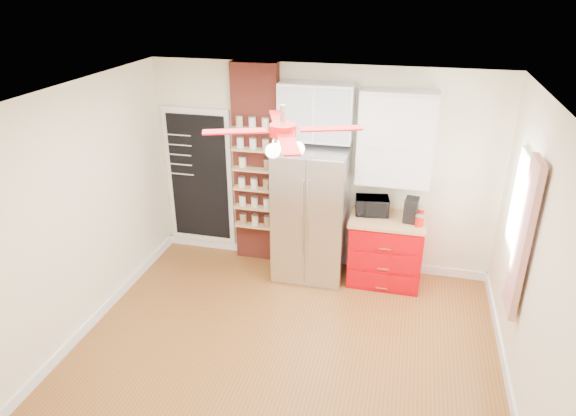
% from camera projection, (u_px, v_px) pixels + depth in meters
% --- Properties ---
extents(floor, '(4.50, 4.50, 0.00)m').
position_uv_depth(floor, '(284.00, 352.00, 5.46)').
color(floor, brown).
rests_on(floor, ground).
extents(ceiling, '(4.50, 4.50, 0.00)m').
position_uv_depth(ceiling, '(283.00, 99.00, 4.34)').
color(ceiling, white).
rests_on(ceiling, wall_back).
extents(wall_back, '(4.50, 0.02, 2.70)m').
position_uv_depth(wall_back, '(321.00, 170.00, 6.67)').
color(wall_back, '#F6EDC6').
rests_on(wall_back, floor).
extents(wall_front, '(4.50, 0.02, 2.70)m').
position_uv_depth(wall_front, '(203.00, 389.00, 3.13)').
color(wall_front, '#F6EDC6').
rests_on(wall_front, floor).
extents(wall_left, '(0.02, 4.00, 2.70)m').
position_uv_depth(wall_left, '(76.00, 216.00, 5.39)').
color(wall_left, '#F6EDC6').
rests_on(wall_left, floor).
extents(wall_right, '(0.02, 4.00, 2.70)m').
position_uv_depth(wall_right, '(536.00, 269.00, 4.42)').
color(wall_right, '#F6EDC6').
rests_on(wall_right, floor).
extents(chalkboard, '(0.95, 0.05, 1.95)m').
position_uv_depth(chalkboard, '(200.00, 178.00, 7.11)').
color(chalkboard, white).
rests_on(chalkboard, wall_back).
extents(brick_pillar, '(0.60, 0.16, 2.70)m').
position_uv_depth(brick_pillar, '(257.00, 166.00, 6.78)').
color(brick_pillar, maroon).
rests_on(brick_pillar, floor).
extents(fridge, '(0.90, 0.70, 1.75)m').
position_uv_depth(fridge, '(311.00, 214.00, 6.55)').
color(fridge, silver).
rests_on(fridge, floor).
extents(upper_glass_cabinet, '(0.90, 0.35, 0.70)m').
position_uv_depth(upper_glass_cabinet, '(316.00, 112.00, 6.20)').
color(upper_glass_cabinet, white).
rests_on(upper_glass_cabinet, wall_back).
extents(red_cabinet, '(0.94, 0.64, 0.90)m').
position_uv_depth(red_cabinet, '(385.00, 250.00, 6.56)').
color(red_cabinet, '#BF0007').
rests_on(red_cabinet, floor).
extents(upper_shelf_unit, '(0.90, 0.30, 1.15)m').
position_uv_depth(upper_shelf_unit, '(396.00, 139.00, 6.12)').
color(upper_shelf_unit, white).
rests_on(upper_shelf_unit, wall_back).
extents(window, '(0.04, 0.75, 1.05)m').
position_uv_depth(window, '(521.00, 206.00, 5.13)').
color(window, white).
rests_on(window, wall_right).
extents(curtain, '(0.06, 0.40, 1.55)m').
position_uv_depth(curtain, '(523.00, 239.00, 4.70)').
color(curtain, '#AF2117').
rests_on(curtain, wall_right).
extents(ceiling_fan, '(1.40, 1.40, 0.44)m').
position_uv_depth(ceiling_fan, '(283.00, 131.00, 4.46)').
color(ceiling_fan, silver).
rests_on(ceiling_fan, ceiling).
extents(toaster_oven, '(0.45, 0.33, 0.23)m').
position_uv_depth(toaster_oven, '(372.00, 206.00, 6.45)').
color(toaster_oven, black).
rests_on(toaster_oven, red_cabinet).
extents(coffee_maker, '(0.19, 0.24, 0.30)m').
position_uv_depth(coffee_maker, '(411.00, 210.00, 6.25)').
color(coffee_maker, black).
rests_on(coffee_maker, red_cabinet).
extents(canister_left, '(0.10, 0.10, 0.12)m').
position_uv_depth(canister_left, '(419.00, 221.00, 6.16)').
color(canister_left, red).
rests_on(canister_left, red_cabinet).
extents(canister_right, '(0.11, 0.11, 0.14)m').
position_uv_depth(canister_right, '(420.00, 214.00, 6.33)').
color(canister_right, '#B1090C').
rests_on(canister_right, red_cabinet).
extents(pantry_jar_oats, '(0.12, 0.12, 0.13)m').
position_uv_depth(pantry_jar_oats, '(243.00, 162.00, 6.68)').
color(pantry_jar_oats, beige).
rests_on(pantry_jar_oats, brick_pillar).
extents(pantry_jar_beans, '(0.13, 0.13, 0.13)m').
position_uv_depth(pantry_jar_beans, '(268.00, 165.00, 6.58)').
color(pantry_jar_beans, brown).
rests_on(pantry_jar_beans, brick_pillar).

